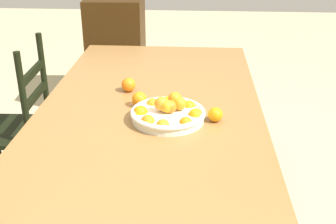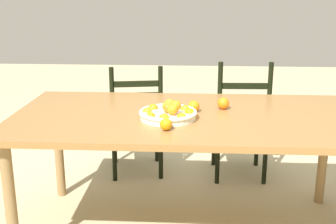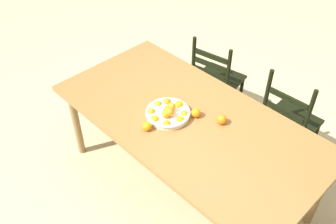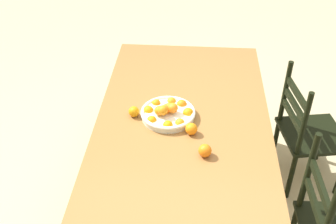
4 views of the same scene
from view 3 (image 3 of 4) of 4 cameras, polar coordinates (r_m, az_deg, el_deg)
The scene contains 8 objects.
ground_plane at distance 3.36m, azimuth 2.58°, elevation -10.68°, with size 12.00×12.00×0.00m, color #BDB186.
dining_table at distance 2.84m, azimuth 3.01°, elevation -1.88°, with size 2.09×1.06×0.77m.
chair_near_window at distance 3.41m, azimuth 17.82°, elevation -1.60°, with size 0.44×0.44×0.97m.
chair_by_cabinet at distance 3.74m, azimuth 7.28°, elevation 4.80°, with size 0.49×0.49×0.92m.
fruit_bowl at distance 2.78m, azimuth 0.02°, elevation -0.11°, with size 0.34×0.34×0.12m.
orange_loose_0 at distance 2.75m, azimuth 8.19°, elevation -1.14°, with size 0.07×0.07×0.07m, color orange.
orange_loose_1 at distance 2.68m, azimuth -3.19°, elevation -2.20°, with size 0.07×0.07×0.07m, color orange.
orange_loose_2 at distance 2.79m, azimuth 4.28°, elevation -0.12°, with size 0.07×0.07×0.07m, color orange.
Camera 3 is at (1.38, -1.55, 2.65)m, focal length 40.07 mm.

